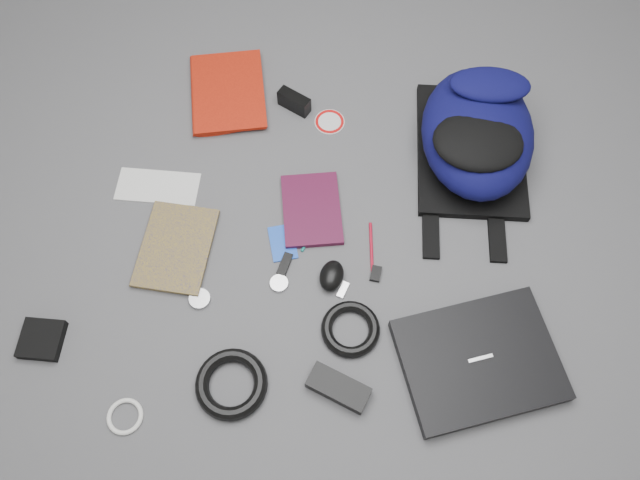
# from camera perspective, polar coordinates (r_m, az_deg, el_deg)

# --- Properties ---
(ground) EXTENTS (4.00, 4.00, 0.00)m
(ground) POSITION_cam_1_polar(r_m,az_deg,el_deg) (1.57, -0.00, -0.31)
(ground) COLOR #4F4F51
(ground) RESTS_ON ground
(backpack) EXTENTS (0.35, 0.47, 0.19)m
(backpack) POSITION_cam_1_polar(r_m,az_deg,el_deg) (1.68, 14.18, 9.53)
(backpack) COLOR #070732
(backpack) RESTS_ON ground
(laptop) EXTENTS (0.43, 0.39, 0.03)m
(laptop) POSITION_cam_1_polar(r_m,az_deg,el_deg) (1.50, 14.32, -10.60)
(laptop) COLOR black
(laptop) RESTS_ON ground
(textbook_red) EXTENTS (0.27, 0.32, 0.03)m
(textbook_red) POSITION_cam_1_polar(r_m,az_deg,el_deg) (1.83, -11.68, 12.77)
(textbook_red) COLOR #971608
(textbook_red) RESTS_ON ground
(comic_book) EXTENTS (0.17, 0.24, 0.02)m
(comic_book) POSITION_cam_1_polar(r_m,az_deg,el_deg) (1.62, -15.90, -0.27)
(comic_book) COLOR gold
(comic_book) RESTS_ON ground
(envelope) EXTENTS (0.22, 0.11, 0.00)m
(envelope) POSITION_cam_1_polar(r_m,az_deg,el_deg) (1.70, -14.61, 4.75)
(envelope) COLOR silver
(envelope) RESTS_ON ground
(dvd_case) EXTENTS (0.19, 0.24, 0.02)m
(dvd_case) POSITION_cam_1_polar(r_m,az_deg,el_deg) (1.61, -0.77, 2.80)
(dvd_case) COLOR #390A20
(dvd_case) RESTS_ON ground
(compact_camera) EXTENTS (0.10, 0.07, 0.05)m
(compact_camera) POSITION_cam_1_polar(r_m,az_deg,el_deg) (1.77, -2.37, 12.52)
(compact_camera) COLOR black
(compact_camera) RESTS_ON ground
(sticker_disc) EXTENTS (0.11, 0.11, 0.00)m
(sticker_disc) POSITION_cam_1_polar(r_m,az_deg,el_deg) (1.76, 0.88, 10.75)
(sticker_disc) COLOR silver
(sticker_disc) RESTS_ON ground
(pen_teal) EXTENTS (0.05, 0.13, 0.01)m
(pen_teal) POSITION_cam_1_polar(r_m,az_deg,el_deg) (1.58, -0.60, 0.90)
(pen_teal) COLOR #0C746C
(pen_teal) RESTS_ON ground
(pen_red) EXTENTS (0.03, 0.14, 0.01)m
(pen_red) POSITION_cam_1_polar(r_m,az_deg,el_deg) (1.57, 4.72, -0.71)
(pen_red) COLOR #A30C23
(pen_red) RESTS_ON ground
(id_badge) EXTENTS (0.09, 0.11, 0.00)m
(id_badge) POSITION_cam_1_polar(r_m,az_deg,el_deg) (1.57, -3.42, -0.25)
(id_badge) COLOR blue
(id_badge) RESTS_ON ground
(usb_black) EXTENTS (0.03, 0.06, 0.01)m
(usb_black) POSITION_cam_1_polar(r_m,az_deg,el_deg) (1.54, -3.24, -2.25)
(usb_black) COLOR black
(usb_black) RESTS_ON ground
(usb_silver) EXTENTS (0.03, 0.05, 0.01)m
(usb_silver) POSITION_cam_1_polar(r_m,az_deg,el_deg) (1.52, 2.11, -4.58)
(usb_silver) COLOR silver
(usb_silver) RESTS_ON ground
(key_fob) EXTENTS (0.03, 0.04, 0.01)m
(key_fob) POSITION_cam_1_polar(r_m,az_deg,el_deg) (1.54, 5.12, -3.09)
(key_fob) COLOR black
(key_fob) RESTS_ON ground
(mouse) EXTENTS (0.07, 0.09, 0.04)m
(mouse) POSITION_cam_1_polar(r_m,az_deg,el_deg) (1.51, 1.07, -3.28)
(mouse) COLOR black
(mouse) RESTS_ON ground
(headphone_left) EXTENTS (0.06, 0.06, 0.01)m
(headphone_left) POSITION_cam_1_polar(r_m,az_deg,el_deg) (1.54, -10.94, -5.32)
(headphone_left) COLOR #A7A7A9
(headphone_left) RESTS_ON ground
(headphone_right) EXTENTS (0.05, 0.05, 0.01)m
(headphone_right) POSITION_cam_1_polar(r_m,az_deg,el_deg) (1.53, -3.76, -3.98)
(headphone_right) COLOR #BDBDBF
(headphone_right) RESTS_ON ground
(cable_coil) EXTENTS (0.18, 0.18, 0.03)m
(cable_coil) POSITION_cam_1_polar(r_m,az_deg,el_deg) (1.48, 2.81, -8.13)
(cable_coil) COLOR black
(cable_coil) RESTS_ON ground
(power_brick) EXTENTS (0.15, 0.10, 0.03)m
(power_brick) POSITION_cam_1_polar(r_m,az_deg,el_deg) (1.44, 1.70, -13.36)
(power_brick) COLOR black
(power_brick) RESTS_ON ground
(power_cord_coil) EXTENTS (0.22, 0.22, 0.03)m
(power_cord_coil) POSITION_cam_1_polar(r_m,az_deg,el_deg) (1.46, -8.10, -12.90)
(power_cord_coil) COLOR black
(power_cord_coil) RESTS_ON ground
(pouch) EXTENTS (0.10, 0.10, 0.02)m
(pouch) POSITION_cam_1_polar(r_m,az_deg,el_deg) (1.61, -24.10, -8.30)
(pouch) COLOR black
(pouch) RESTS_ON ground
(white_cable_coil) EXTENTS (0.10, 0.10, 0.01)m
(white_cable_coil) POSITION_cam_1_polar(r_m,az_deg,el_deg) (1.50, -17.40, -15.14)
(white_cable_coil) COLOR silver
(white_cable_coil) RESTS_ON ground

